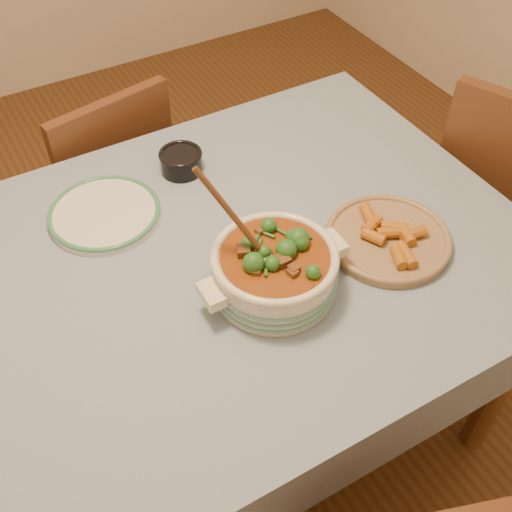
{
  "coord_description": "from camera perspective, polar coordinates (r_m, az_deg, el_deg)",
  "views": [
    {
      "loc": [
        -0.34,
        -0.94,
        1.84
      ],
      "look_at": [
        0.13,
        -0.11,
        0.85
      ],
      "focal_mm": 45.0,
      "sensor_mm": 36.0,
      "label": 1
    }
  ],
  "objects": [
    {
      "name": "chair_far",
      "position": [
        2.19,
        -13.0,
        6.29
      ],
      "size": [
        0.46,
        0.46,
        0.84
      ],
      "rotation": [
        0.0,
        0.0,
        3.34
      ],
      "color": "brown",
      "rests_on": "floor"
    },
    {
      "name": "fried_plate",
      "position": [
        1.55,
        11.66,
        1.65
      ],
      "size": [
        0.36,
        0.36,
        0.05
      ],
      "rotation": [
        0.0,
        0.0,
        0.29
      ],
      "color": "#9F7D58",
      "rests_on": "dining_table"
    },
    {
      "name": "floor",
      "position": [
        2.1,
        -4.88,
        -15.6
      ],
      "size": [
        4.5,
        4.5,
        0.0
      ],
      "primitive_type": "plane",
      "color": "#4F2C16",
      "rests_on": "ground"
    },
    {
      "name": "condiment_bowl",
      "position": [
        1.73,
        -6.69,
        8.44
      ],
      "size": [
        0.12,
        0.12,
        0.06
      ],
      "rotation": [
        0.0,
        0.0,
        -0.1
      ],
      "color": "black",
      "rests_on": "dining_table"
    },
    {
      "name": "white_plate",
      "position": [
        1.64,
        -13.33,
        3.7
      ],
      "size": [
        0.29,
        0.29,
        0.02
      ],
      "rotation": [
        0.0,
        0.0,
        -0.03
      ],
      "color": "silver",
      "rests_on": "dining_table"
    },
    {
      "name": "dining_table",
      "position": [
        1.54,
        -6.4,
        -3.89
      ],
      "size": [
        1.68,
        1.08,
        0.76
      ],
      "color": "brown",
      "rests_on": "floor"
    },
    {
      "name": "chair_right",
      "position": [
        2.13,
        21.78,
        4.48
      ],
      "size": [
        0.58,
        0.58,
        0.94
      ],
      "rotation": [
        0.0,
        0.0,
        1.98
      ],
      "color": "brown",
      "rests_on": "floor"
    },
    {
      "name": "stew_casserole",
      "position": [
        1.39,
        1.63,
        -1.07
      ],
      "size": [
        0.35,
        0.28,
        0.33
      ],
      "rotation": [
        0.0,
        0.0,
        -0.01
      ],
      "color": "beige",
      "rests_on": "dining_table"
    }
  ]
}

